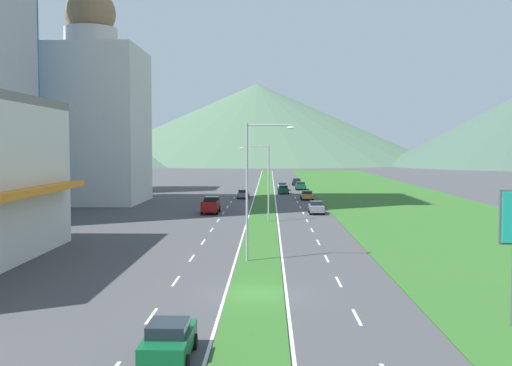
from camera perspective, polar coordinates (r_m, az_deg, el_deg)
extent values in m
plane|color=#424244|center=(34.65, -0.01, -10.58)|extent=(600.00, 600.00, 0.00)
cube|color=#2D6023|center=(93.98, 0.81, -1.66)|extent=(3.20, 240.00, 0.06)
cube|color=#2D6023|center=(96.05, 13.20, -1.64)|extent=(24.00, 240.00, 0.06)
cube|color=silver|center=(30.83, -9.96, -12.40)|extent=(0.16, 2.80, 0.01)
cube|color=silver|center=(38.22, -7.67, -9.27)|extent=(0.16, 2.80, 0.01)
cube|color=silver|center=(45.72, -6.15, -7.15)|extent=(0.16, 2.80, 0.01)
cube|color=silver|center=(53.30, -5.07, -5.63)|extent=(0.16, 2.80, 0.01)
cube|color=silver|center=(60.91, -4.27, -4.48)|extent=(0.16, 2.80, 0.01)
cube|color=silver|center=(68.55, -3.64, -3.59)|extent=(0.16, 2.80, 0.01)
cube|color=silver|center=(76.21, -3.14, -2.88)|extent=(0.16, 2.80, 0.01)
cube|color=silver|center=(83.89, -2.74, -2.30)|extent=(0.16, 2.80, 0.01)
cube|color=silver|center=(91.58, -2.40, -1.81)|extent=(0.16, 2.80, 0.01)
cube|color=silver|center=(99.27, -2.11, -1.41)|extent=(0.16, 2.80, 0.01)
cube|color=silver|center=(30.58, 9.62, -12.53)|extent=(0.16, 2.80, 0.01)
cube|color=silver|center=(38.02, 7.91, -9.34)|extent=(0.16, 2.80, 0.01)
cube|color=silver|center=(45.56, 6.78, -7.20)|extent=(0.16, 2.80, 0.01)
cube|color=silver|center=(53.15, 5.98, -5.66)|extent=(0.16, 2.80, 0.01)
cube|color=silver|center=(60.78, 5.38, -4.51)|extent=(0.16, 2.80, 0.01)
cube|color=silver|center=(68.44, 4.91, -3.61)|extent=(0.16, 2.80, 0.01)
cube|color=silver|center=(76.11, 4.54, -2.90)|extent=(0.16, 2.80, 0.01)
cube|color=silver|center=(83.80, 4.24, -2.31)|extent=(0.16, 2.80, 0.01)
cube|color=silver|center=(91.49, 3.99, -1.82)|extent=(0.16, 2.80, 0.01)
cube|color=silver|center=(99.19, 3.78, -1.41)|extent=(0.16, 2.80, 0.01)
cube|color=silver|center=(94.01, -0.26, -1.67)|extent=(0.16, 240.00, 0.01)
cube|color=silver|center=(93.99, 1.88, -1.68)|extent=(0.16, 240.00, 0.01)
cube|color=orange|center=(43.55, -22.42, -1.01)|extent=(2.82, 23.39, 0.62)
cube|color=silver|center=(93.88, -15.38, 5.27)|extent=(15.12, 15.12, 23.18)
cylinder|color=beige|center=(95.22, -15.51, 13.16)|extent=(7.84, 7.84, 2.99)
sphere|color=olive|center=(95.93, -15.55, 15.36)|extent=(7.47, 7.47, 7.47)
cube|color=beige|center=(116.21, -16.09, 5.89)|extent=(12.58, 12.58, 27.26)
cone|color=#3D5647|center=(330.46, -12.94, 3.83)|extent=(182.71, 182.71, 22.16)
cone|color=#47664C|center=(330.25, 0.09, 5.74)|extent=(194.70, 194.70, 43.22)
cylinder|color=#99999E|center=(43.51, -0.87, -0.94)|extent=(0.18, 0.18, 10.15)
cylinder|color=#99999E|center=(43.35, 1.23, 5.56)|extent=(3.18, 0.18, 0.10)
ellipsoid|color=silver|center=(43.33, 3.34, 5.29)|extent=(0.56, 0.28, 0.20)
cylinder|color=#99999E|center=(67.08, 1.20, -0.05)|extent=(0.18, 0.18, 8.63)
cylinder|color=#99999E|center=(66.98, -0.07, 3.51)|extent=(2.98, 0.11, 0.10)
ellipsoid|color=silver|center=(67.04, -1.34, 3.34)|extent=(0.56, 0.28, 0.20)
cube|color=black|center=(131.87, 3.91, 0.07)|extent=(1.82, 4.50, 0.66)
cube|color=black|center=(132.01, 3.91, 0.34)|extent=(1.57, 1.98, 0.54)
cylinder|color=black|center=(130.54, 4.32, -0.11)|extent=(0.22, 0.64, 0.64)
cylinder|color=black|center=(130.46, 3.55, -0.11)|extent=(0.22, 0.64, 0.64)
cylinder|color=black|center=(133.32, 4.26, -0.04)|extent=(0.22, 0.64, 0.64)
cylinder|color=black|center=(133.24, 3.50, -0.04)|extent=(0.22, 0.64, 0.64)
cube|color=#0C5128|center=(118.08, 4.29, -0.31)|extent=(1.86, 4.04, 0.74)
cube|color=black|center=(118.20, 4.29, 0.00)|extent=(1.60, 1.78, 0.49)
cylinder|color=black|center=(116.90, 4.76, -0.53)|extent=(0.22, 0.64, 0.64)
cylinder|color=black|center=(116.81, 3.88, -0.53)|extent=(0.22, 0.64, 0.64)
cylinder|color=black|center=(119.40, 4.68, -0.44)|extent=(0.22, 0.64, 0.64)
cylinder|color=black|center=(119.31, 3.83, -0.44)|extent=(0.22, 0.64, 0.64)
cube|color=silver|center=(116.25, 2.54, -0.36)|extent=(1.73, 4.63, 0.72)
cube|color=black|center=(116.39, 2.54, -0.07)|extent=(1.49, 2.04, 0.48)
cylinder|color=black|center=(114.86, 2.97, -0.59)|extent=(0.22, 0.64, 0.64)
cylinder|color=black|center=(114.83, 2.14, -0.59)|extent=(0.22, 0.64, 0.64)
cylinder|color=black|center=(117.72, 2.93, -0.49)|extent=(0.22, 0.64, 0.64)
cylinder|color=black|center=(117.69, 2.12, -0.49)|extent=(0.22, 0.64, 0.64)
cube|color=#C6842D|center=(95.78, 4.90, -1.22)|extent=(1.82, 4.34, 0.61)
cube|color=black|center=(95.91, 4.89, -0.89)|extent=(1.56, 1.91, 0.48)
cylinder|color=black|center=(94.53, 5.47, -1.47)|extent=(0.22, 0.64, 0.64)
cylinder|color=black|center=(94.42, 4.42, -1.47)|extent=(0.22, 0.64, 0.64)
cylinder|color=black|center=(97.20, 5.36, -1.34)|extent=(0.22, 0.64, 0.64)
cylinder|color=black|center=(97.09, 4.33, -1.34)|extent=(0.22, 0.64, 0.64)
cube|color=slate|center=(97.90, -1.22, -1.09)|extent=(1.72, 4.13, 0.67)
cube|color=black|center=(97.69, -1.23, -0.77)|extent=(1.48, 1.82, 0.47)
cylinder|color=black|center=(99.24, -1.66, -1.22)|extent=(0.22, 0.64, 0.64)
cylinder|color=black|center=(99.17, -0.71, -1.23)|extent=(0.22, 0.64, 0.64)
cylinder|color=black|center=(96.69, -1.74, -1.35)|extent=(0.22, 0.64, 0.64)
cylinder|color=black|center=(96.62, -0.76, -1.35)|extent=(0.22, 0.64, 0.64)
cube|color=slate|center=(75.64, 5.78, -2.41)|extent=(1.74, 4.04, 0.76)
cube|color=black|center=(75.74, 5.77, -1.92)|extent=(1.50, 1.78, 0.51)
cylinder|color=black|center=(74.51, 6.50, -2.80)|extent=(0.22, 0.64, 0.64)
cylinder|color=black|center=(74.38, 5.21, -2.80)|extent=(0.22, 0.64, 0.64)
cylinder|color=black|center=(76.99, 6.33, -2.60)|extent=(0.22, 0.64, 0.64)
cylinder|color=black|center=(76.86, 5.08, -2.60)|extent=(0.22, 0.64, 0.64)
cube|color=#0C5128|center=(107.55, 2.62, -0.68)|extent=(1.80, 4.03, 0.71)
cube|color=black|center=(107.67, 2.62, -0.35)|extent=(1.55, 1.77, 0.49)
cylinder|color=black|center=(106.35, 3.10, -0.91)|extent=(0.22, 0.64, 0.64)
cylinder|color=black|center=(106.31, 2.17, -0.91)|extent=(0.22, 0.64, 0.64)
cylinder|color=black|center=(108.85, 3.06, -0.81)|extent=(0.22, 0.64, 0.64)
cylinder|color=black|center=(108.80, 2.15, -0.81)|extent=(0.22, 0.64, 0.64)
cube|color=#0C5128|center=(24.63, -8.32, -14.82)|extent=(1.76, 4.06, 0.75)
cube|color=black|center=(24.29, -8.40, -13.56)|extent=(1.51, 1.78, 0.49)
cylinder|color=black|center=(26.07, -9.73, -14.66)|extent=(0.22, 0.64, 0.64)
cylinder|color=black|center=(25.81, -5.92, -14.81)|extent=(0.22, 0.64, 0.64)
cylinder|color=black|center=(23.74, -10.94, -16.51)|extent=(0.22, 0.64, 0.64)
cylinder|color=black|center=(23.46, -6.73, -16.73)|extent=(0.22, 0.64, 0.64)
cube|color=maroon|center=(76.06, -4.35, -2.30)|extent=(2.00, 5.40, 0.80)
cube|color=black|center=(77.57, -4.24, -1.59)|extent=(1.84, 2.00, 0.80)
cube|color=maroon|center=(75.01, -5.15, -1.91)|extent=(0.10, 3.20, 0.44)
cube|color=maroon|center=(74.82, -3.72, -1.91)|extent=(0.10, 3.20, 0.44)
cube|color=maroon|center=(73.37, -4.56, -2.02)|extent=(1.84, 0.10, 0.44)
cylinder|color=black|center=(77.80, -4.94, -2.47)|extent=(0.26, 0.80, 0.80)
cylinder|color=black|center=(77.61, -3.53, -2.48)|extent=(0.26, 0.80, 0.80)
cylinder|color=black|center=(74.60, -5.21, -2.72)|extent=(0.26, 0.80, 0.80)
cylinder|color=black|center=(74.40, -3.74, -2.73)|extent=(0.26, 0.80, 0.80)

